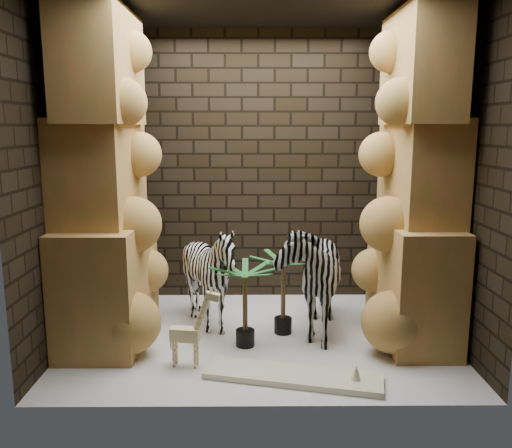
{
  "coord_description": "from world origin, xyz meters",
  "views": [
    {
      "loc": [
        -0.07,
        -4.66,
        1.95
      ],
      "look_at": [
        -0.03,
        0.15,
        1.06
      ],
      "focal_mm": 36.73,
      "sensor_mm": 36.0,
      "label": 1
    }
  ],
  "objects_px": {
    "zebra_right": "(309,265)",
    "palm_front": "(283,294)",
    "giraffe_toy": "(185,326)",
    "surfboard": "(293,376)",
    "zebra_left": "(210,281)",
    "palm_back": "(245,305)"
  },
  "relations": [
    {
      "from": "surfboard",
      "to": "zebra_left",
      "type": "bearing_deg",
      "value": 138.13
    },
    {
      "from": "zebra_left",
      "to": "surfboard",
      "type": "distance_m",
      "value": 1.36
    },
    {
      "from": "zebra_right",
      "to": "surfboard",
      "type": "bearing_deg",
      "value": -95.72
    },
    {
      "from": "palm_front",
      "to": "palm_back",
      "type": "distance_m",
      "value": 0.47
    },
    {
      "from": "giraffe_toy",
      "to": "palm_back",
      "type": "distance_m",
      "value": 0.63
    },
    {
      "from": "zebra_left",
      "to": "giraffe_toy",
      "type": "distance_m",
      "value": 0.84
    },
    {
      "from": "zebra_left",
      "to": "giraffe_toy",
      "type": "bearing_deg",
      "value": -82.28
    },
    {
      "from": "zebra_right",
      "to": "palm_front",
      "type": "height_order",
      "value": "zebra_right"
    },
    {
      "from": "zebra_right",
      "to": "giraffe_toy",
      "type": "height_order",
      "value": "zebra_right"
    },
    {
      "from": "zebra_left",
      "to": "palm_front",
      "type": "distance_m",
      "value": 0.72
    },
    {
      "from": "zebra_right",
      "to": "palm_back",
      "type": "height_order",
      "value": "zebra_right"
    },
    {
      "from": "palm_front",
      "to": "palm_back",
      "type": "height_order",
      "value": "palm_front"
    },
    {
      "from": "zebra_right",
      "to": "palm_front",
      "type": "relative_size",
      "value": 1.68
    },
    {
      "from": "zebra_right",
      "to": "giraffe_toy",
      "type": "bearing_deg",
      "value": -138.24
    },
    {
      "from": "surfboard",
      "to": "zebra_right",
      "type": "bearing_deg",
      "value": 90.78
    },
    {
      "from": "zebra_right",
      "to": "surfboard",
      "type": "distance_m",
      "value": 1.21
    },
    {
      "from": "zebra_left",
      "to": "giraffe_toy",
      "type": "relative_size",
      "value": 1.52
    },
    {
      "from": "palm_front",
      "to": "palm_back",
      "type": "bearing_deg",
      "value": -140.36
    },
    {
      "from": "zebra_right",
      "to": "zebra_left",
      "type": "distance_m",
      "value": 0.97
    },
    {
      "from": "palm_front",
      "to": "surfboard",
      "type": "xyz_separation_m",
      "value": [
        0.02,
        -0.94,
        -0.37
      ]
    },
    {
      "from": "palm_back",
      "to": "palm_front",
      "type": "bearing_deg",
      "value": 39.64
    },
    {
      "from": "zebra_right",
      "to": "zebra_left",
      "type": "xyz_separation_m",
      "value": [
        -0.96,
        0.06,
        -0.18
      ]
    }
  ]
}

